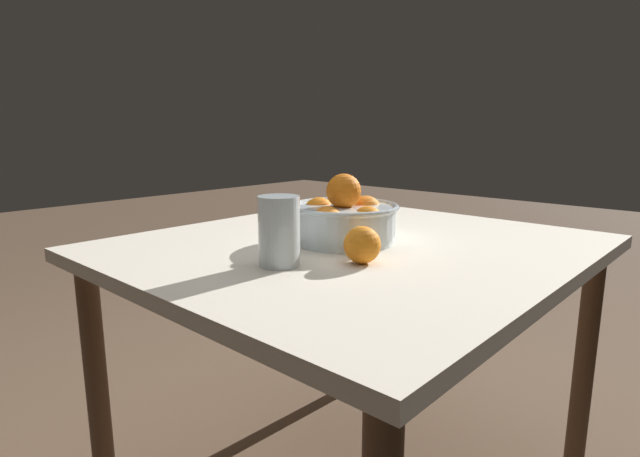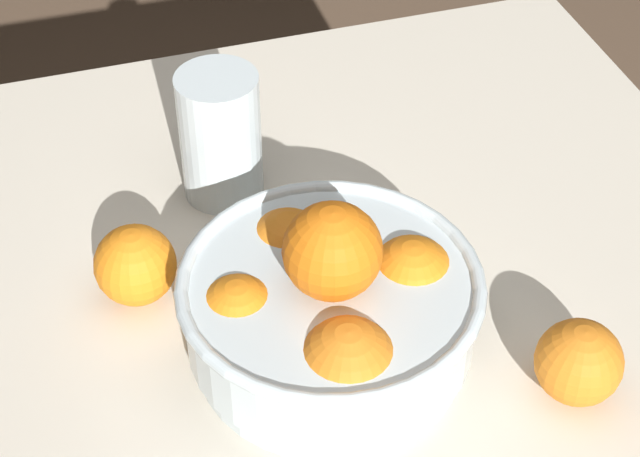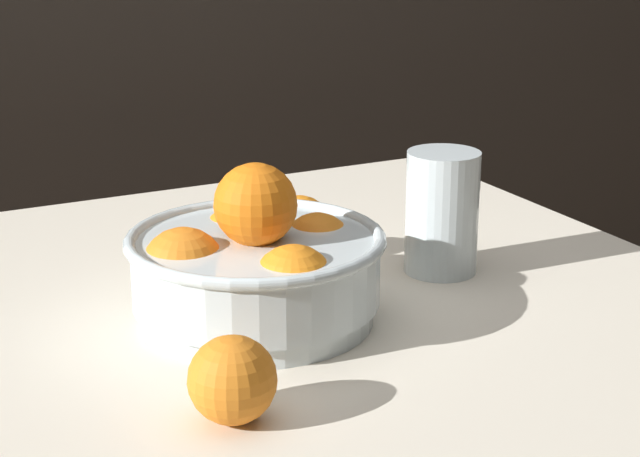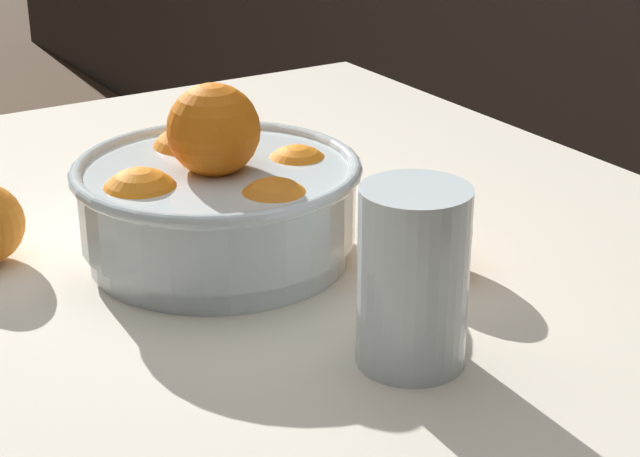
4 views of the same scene
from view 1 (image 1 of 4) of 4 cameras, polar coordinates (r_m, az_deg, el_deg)
The scene contains 5 objects.
dining_table at distance 1.19m, azimuth 3.90°, elevation -5.54°, with size 1.03×0.93×0.72m.
fruit_bowl at distance 1.15m, azimuth 2.77°, elevation 1.14°, with size 0.25×0.25×0.16m.
juice_glass at distance 0.95m, azimuth -4.69°, elevation -0.73°, with size 0.08×0.08×0.13m.
orange_loose_near_bowl at distance 1.34m, azimuth -0.42°, elevation 1.79°, with size 0.07×0.07×0.07m, color orange.
orange_loose_front at distance 0.97m, azimuth 4.84°, elevation -1.88°, with size 0.07×0.07×0.07m, color orange.
Camera 1 is at (0.89, 0.70, 0.99)m, focal length 28.00 mm.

